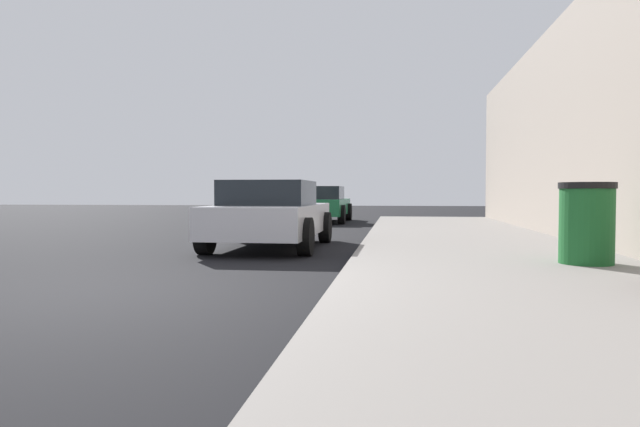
{
  "coord_description": "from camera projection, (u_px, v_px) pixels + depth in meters",
  "views": [
    {
      "loc": [
        2.65,
        -5.59,
        1.05
      ],
      "look_at": [
        1.58,
        2.21,
        0.76
      ],
      "focal_mm": 31.96,
      "sensor_mm": 36.0,
      "label": 1
    }
  ],
  "objects": [
    {
      "name": "ground_plane",
      "position": [
        142.0,
        293.0,
        5.94
      ],
      "size": [
        80.0,
        80.0,
        0.0
      ],
      "primitive_type": "plane",
      "color": "black"
    },
    {
      "name": "trash_bin",
      "position": [
        587.0,
        223.0,
        7.18
      ],
      "size": [
        0.69,
        0.69,
        1.03
      ],
      "color": "#195926",
      "rests_on": "sidewalk"
    },
    {
      "name": "car_silver",
      "position": [
        271.0,
        214.0,
        10.74
      ],
      "size": [
        1.94,
        4.01,
        1.27
      ],
      "color": "#B7B7BF",
      "rests_on": "ground_plane"
    },
    {
      "name": "car_green",
      "position": [
        320.0,
        204.0,
        20.22
      ],
      "size": [
        2.0,
        4.13,
        1.27
      ],
      "color": "#196638",
      "rests_on": "ground_plane"
    },
    {
      "name": "sidewalk",
      "position": [
        541.0,
        295.0,
        5.39
      ],
      "size": [
        4.0,
        32.0,
        0.15
      ],
      "primitive_type": "cube",
      "color": "gray",
      "rests_on": "ground_plane"
    }
  ]
}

